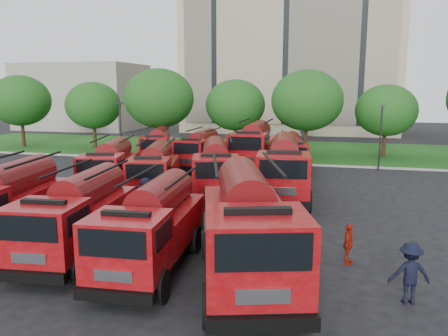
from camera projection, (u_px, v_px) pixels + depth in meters
The scene contains 30 objects.
ground at pixel (147, 224), 20.63m from camera, with size 140.00×140.00×0.00m, color black.
lawn at pixel (249, 149), 45.44m from camera, with size 70.00×16.00×0.12m, color #154713.
curb at pixel (231, 162), 37.71m from camera, with size 70.00×0.30×0.14m, color gray.
apartment_building at pixel (291, 45), 63.68m from camera, with size 30.00×14.18×25.00m.
side_building at pixel (83, 97), 68.81m from camera, with size 18.00×12.00×10.00m, color gray.
tree_0 at pixel (20, 101), 46.38m from camera, with size 6.30×6.30×7.70m.
tree_1 at pixel (93, 105), 45.54m from camera, with size 5.71×5.71×6.98m.
tree_2 at pixel (159, 98), 42.08m from camera, with size 6.72×6.72×8.22m.
tree_3 at pixel (235, 105), 42.94m from camera, with size 5.88×5.88×7.19m.
tree_4 at pixel (307, 101), 39.76m from camera, with size 6.55×6.55×8.01m.
tree_5 at pixel (386, 111), 39.22m from camera, with size 5.46×5.46×6.68m.
lamp_post_0 at pixel (121, 127), 38.88m from camera, with size 0.60×0.25×5.11m.
lamp_post_1 at pixel (381, 133), 33.70m from camera, with size 0.60×0.25×5.11m.
fire_truck_0 at pixel (3, 205), 17.75m from camera, with size 3.48×7.49×3.28m.
fire_truck_1 at pixel (78, 215), 16.61m from camera, with size 3.06×7.03×3.11m.
fire_truck_2 at pixel (152, 226), 15.32m from camera, with size 2.84×6.90×3.08m.
fire_truck_3 at pixel (247, 227), 14.32m from camera, with size 4.90×8.46×3.65m.
fire_truck_4 at pixel (111, 167), 26.88m from camera, with size 3.97×7.20×3.11m.
fire_truck_5 at pixel (155, 170), 25.92m from camera, with size 3.82×7.01×3.03m.
fire_truck_6 at pixel (216, 169), 25.65m from camera, with size 4.30×7.59×3.28m.
fire_truck_7 at pixel (284, 168), 25.04m from camera, with size 3.48×8.12×3.59m.
fire_truck_8 at pixel (158, 146), 37.08m from camera, with size 3.79×6.87×2.97m.
fire_truck_9 at pixel (200, 150), 34.77m from camera, with size 2.56×6.58×2.96m.
fire_truck_10 at pixel (254, 146), 34.52m from camera, with size 3.00×8.04×3.65m.
fire_truck_11 at pixel (292, 153), 33.07m from camera, with size 2.83×6.53×2.89m.
firefighter_0 at pixel (154, 273), 15.18m from camera, with size 0.63×0.46×1.73m, color #9B1C0B.
firefighter_2 at pixel (347, 264), 15.95m from camera, with size 0.88×0.50×1.51m, color #9B1C0B.
firefighter_3 at pixel (407, 302), 13.08m from camera, with size 1.22×0.63×1.88m, color black.
firefighter_4 at pixel (146, 216), 22.01m from camera, with size 0.95×0.62×1.95m, color black.
firefighter_5 at pixel (266, 228), 20.11m from camera, with size 1.62×0.70×1.75m, color #9B1C0B.
Camera 1 is at (8.29, -18.36, 6.33)m, focal length 35.00 mm.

